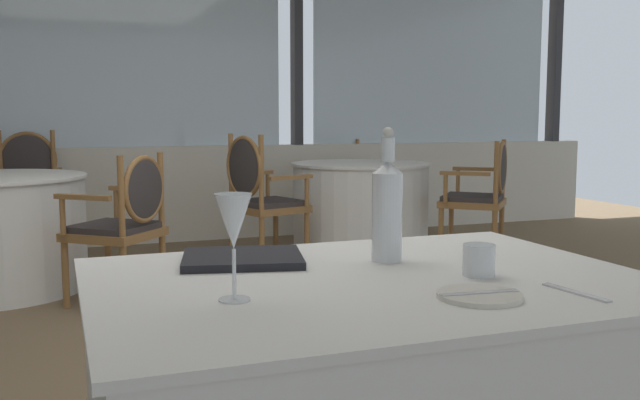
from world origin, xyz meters
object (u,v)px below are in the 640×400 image
dining_chair_0_1 (25,184)px  water_bottle (387,208)px  side_plate (479,295)px  dining_chair_2_0 (484,189)px  menu_book (243,258)px  dining_chair_2_1 (339,179)px  dining_chair_2_2 (258,191)px  dining_chair_0_0 (126,217)px  water_tumbler (479,260)px  wine_glass (233,224)px

dining_chair_0_1 → water_bottle: bearing=23.5°
side_plate → dining_chair_2_0: bearing=56.5°
menu_book → dining_chair_2_1: size_ratio=0.33×
dining_chair_2_2 → dining_chair_0_0: bearing=-162.6°
dining_chair_0_0 → dining_chair_2_1: bearing=-96.9°
menu_book → dining_chair_2_2: dining_chair_2_2 is taller
water_tumbler → dining_chair_2_2: (0.47, 3.60, -0.20)m
side_plate → dining_chair_2_1: bearing=71.1°
dining_chair_0_1 → dining_chair_2_0: 3.56m
side_plate → menu_book: menu_book is taller
side_plate → menu_book: (-0.36, 0.52, 0.01)m
dining_chair_2_0 → water_tumbler: bearing=98.3°
water_bottle → wine_glass: 0.53m
menu_book → water_tumbler: bearing=-22.9°
dining_chair_0_0 → dining_chair_2_0: bearing=-131.8°
menu_book → dining_chair_0_0: (-0.06, 2.54, -0.22)m
dining_chair_0_0 → dining_chair_2_0: dining_chair_2_0 is taller
dining_chair_2_0 → dining_chair_2_1: size_ratio=1.04×
side_plate → dining_chair_0_0: size_ratio=0.19×
dining_chair_0_0 → wine_glass: bearing=129.4°
side_plate → dining_chair_2_2: (0.58, 3.78, -0.17)m
side_plate → water_tumbler: size_ratio=2.33×
menu_book → side_plate: bearing=-42.1°
menu_book → dining_chair_0_1: dining_chair_0_1 is taller
menu_book → dining_chair_2_1: bearing=78.0°
side_plate → dining_chair_0_0: dining_chair_0_0 is taller
dining_chair_2_0 → dining_chair_2_1: 1.72m
side_plate → dining_chair_0_1: size_ratio=0.17×
wine_glass → water_tumbler: 0.60m
wine_glass → dining_chair_2_0: size_ratio=0.23×
side_plate → dining_chair_0_0: (-0.43, 3.06, -0.22)m
dining_chair_0_0 → dining_chair_2_1: 2.95m
dining_chair_2_2 → dining_chair_0_1: bearing=130.5°
menu_book → dining_chair_2_2: size_ratio=0.30×
water_tumbler → dining_chair_2_2: size_ratio=0.08×
dining_chair_0_0 → dining_chair_2_1: dining_chair_0_0 is taller
side_plate → dining_chair_2_0: dining_chair_2_0 is taller
dining_chair_0_0 → dining_chair_0_1: dining_chair_0_1 is taller
dining_chair_2_2 → water_bottle: bearing=-118.1°
side_plate → wine_glass: size_ratio=0.81×
dining_chair_0_1 → dining_chair_2_2: bearing=69.0°
water_bottle → dining_chair_2_0: water_bottle is taller
water_tumbler → menu_book: size_ratio=0.25×
dining_chair_0_1 → dining_chair_2_1: 2.78m
dining_chair_2_1 → dining_chair_2_2: dining_chair_2_2 is taller
menu_book → dining_chair_0_0: bearing=104.3°
wine_glass → dining_chair_0_0: size_ratio=0.24×
water_tumbler → menu_book: 0.59m
wine_glass → water_tumbler: wine_glass is taller
side_plate → wine_glass: (-0.47, 0.15, 0.15)m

